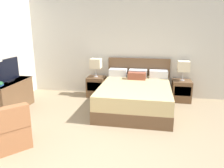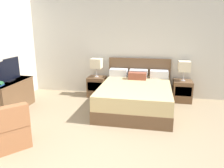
% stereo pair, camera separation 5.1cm
% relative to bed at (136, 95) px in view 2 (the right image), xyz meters
% --- Properties ---
extents(wall_back, '(6.87, 0.06, 2.84)m').
position_rel_bed_xyz_m(wall_back, '(-0.34, 1.07, 1.10)').
color(wall_back, silver).
rests_on(wall_back, ground).
extents(bed, '(1.70, 2.12, 1.08)m').
position_rel_bed_xyz_m(bed, '(0.00, 0.00, 0.00)').
color(bed, brown).
rests_on(bed, ground).
extents(nightstand_left, '(0.48, 0.47, 0.56)m').
position_rel_bed_xyz_m(nightstand_left, '(-1.16, 0.75, -0.05)').
color(nightstand_left, brown).
rests_on(nightstand_left, ground).
extents(nightstand_right, '(0.48, 0.47, 0.56)m').
position_rel_bed_xyz_m(nightstand_right, '(1.16, 0.75, -0.05)').
color(nightstand_right, brown).
rests_on(nightstand_right, ground).
extents(table_lamp_left, '(0.29, 0.29, 0.51)m').
position_rel_bed_xyz_m(table_lamp_left, '(-1.16, 0.75, 0.61)').
color(table_lamp_left, '#B7B7BC').
rests_on(table_lamp_left, nightstand_left).
extents(table_lamp_right, '(0.29, 0.29, 0.51)m').
position_rel_bed_xyz_m(table_lamp_right, '(1.16, 0.75, 0.61)').
color(table_lamp_right, '#B7B7BC').
rests_on(table_lamp_right, nightstand_right).
extents(dresser, '(0.54, 1.22, 0.70)m').
position_rel_bed_xyz_m(dresser, '(-2.89, -0.68, 0.04)').
color(dresser, brown).
rests_on(dresser, ground).
extents(tv, '(0.18, 0.85, 0.52)m').
position_rel_bed_xyz_m(tv, '(-2.88, -0.67, 0.63)').
color(tv, black).
rests_on(tv, dresser).
extents(armchair_by_window, '(0.97, 0.97, 0.76)m').
position_rel_bed_xyz_m(armchair_by_window, '(-1.95, -2.16, -0.04)').
color(armchair_by_window, '#935B38').
rests_on(armchair_by_window, ground).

